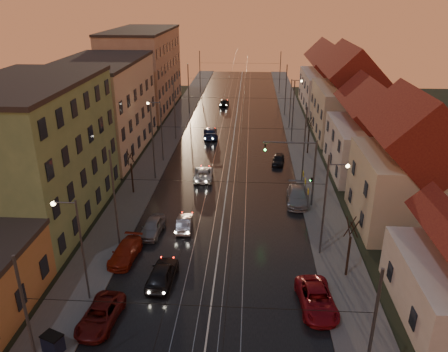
% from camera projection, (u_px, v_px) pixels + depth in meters
% --- Properties ---
extents(ground, '(160.00, 160.00, 0.00)m').
position_uv_depth(ground, '(209.00, 324.00, 29.17)').
color(ground, black).
rests_on(ground, ground).
extents(road, '(16.00, 120.00, 0.04)m').
position_uv_depth(road, '(233.00, 139.00, 65.93)').
color(road, black).
rests_on(road, ground).
extents(sidewalk_left, '(4.00, 120.00, 0.15)m').
position_uv_depth(sidewalk_left, '(168.00, 137.00, 66.47)').
color(sidewalk_left, '#4C4C4C').
rests_on(sidewalk_left, ground).
extents(sidewalk_right, '(4.00, 120.00, 0.15)m').
position_uv_depth(sidewalk_right, '(300.00, 140.00, 65.34)').
color(sidewalk_right, '#4C4C4C').
rests_on(sidewalk_right, ground).
extents(tram_rail_0, '(0.06, 120.00, 0.03)m').
position_uv_depth(tram_rail_0, '(219.00, 138.00, 66.04)').
color(tram_rail_0, gray).
rests_on(tram_rail_0, road).
extents(tram_rail_1, '(0.06, 120.00, 0.03)m').
position_uv_depth(tram_rail_1, '(228.00, 138.00, 65.96)').
color(tram_rail_1, gray).
rests_on(tram_rail_1, road).
extents(tram_rail_2, '(0.06, 120.00, 0.03)m').
position_uv_depth(tram_rail_2, '(238.00, 139.00, 65.87)').
color(tram_rail_2, gray).
rests_on(tram_rail_2, road).
extents(tram_rail_3, '(0.06, 120.00, 0.03)m').
position_uv_depth(tram_rail_3, '(248.00, 139.00, 65.79)').
color(tram_rail_3, gray).
rests_on(tram_rail_3, road).
extents(apartment_left_1, '(10.00, 18.00, 13.00)m').
position_uv_depth(apartment_left_1, '(34.00, 155.00, 40.49)').
color(apartment_left_1, '#5A7F51').
rests_on(apartment_left_1, ground).
extents(apartment_left_2, '(10.00, 20.00, 12.00)m').
position_uv_depth(apartment_left_2, '(103.00, 108.00, 59.07)').
color(apartment_left_2, beige).
rests_on(apartment_left_2, ground).
extents(apartment_left_3, '(10.00, 24.00, 14.00)m').
position_uv_depth(apartment_left_3, '(143.00, 71.00, 80.75)').
color(apartment_left_3, '#9C7B64').
rests_on(apartment_left_3, ground).
extents(house_right_1, '(8.67, 10.20, 10.80)m').
position_uv_depth(house_right_1, '(408.00, 170.00, 39.87)').
color(house_right_1, beige).
rests_on(house_right_1, ground).
extents(house_right_2, '(9.18, 12.24, 9.20)m').
position_uv_depth(house_right_2, '(371.00, 136.00, 52.14)').
color(house_right_2, beige).
rests_on(house_right_2, ground).
extents(house_right_3, '(9.18, 14.28, 11.50)m').
position_uv_depth(house_right_3, '(348.00, 98.00, 65.47)').
color(house_right_3, beige).
rests_on(house_right_3, ground).
extents(house_right_4, '(9.18, 16.32, 10.00)m').
position_uv_depth(house_right_4, '(328.00, 81.00, 82.32)').
color(house_right_4, beige).
rests_on(house_right_4, ground).
extents(catenary_pole_l_0, '(0.16, 0.16, 9.00)m').
position_uv_depth(catenary_pole_l_0, '(30.00, 330.00, 22.38)').
color(catenary_pole_l_0, '#595B60').
rests_on(catenary_pole_l_0, ground).
extents(catenary_pole_r_0, '(0.16, 0.16, 9.00)m').
position_uv_depth(catenary_pole_r_0, '(370.00, 345.00, 21.41)').
color(catenary_pole_r_0, '#595B60').
rests_on(catenary_pole_r_0, ground).
extents(catenary_pole_l_1, '(0.16, 0.16, 9.00)m').
position_uv_depth(catenary_pole_l_1, '(115.00, 201.00, 36.17)').
color(catenary_pole_l_1, '#595B60').
rests_on(catenary_pole_l_1, ground).
extents(catenary_pole_r_1, '(0.16, 0.16, 9.00)m').
position_uv_depth(catenary_pole_r_1, '(324.00, 207.00, 35.20)').
color(catenary_pole_r_1, '#595B60').
rests_on(catenary_pole_r_1, ground).
extents(catenary_pole_l_2, '(0.16, 0.16, 9.00)m').
position_uv_depth(catenary_pole_l_2, '(153.00, 143.00, 49.96)').
color(catenary_pole_l_2, '#595B60').
rests_on(catenary_pole_l_2, ground).
extents(catenary_pole_r_2, '(0.16, 0.16, 9.00)m').
position_uv_depth(catenary_pole_r_2, '(304.00, 146.00, 48.99)').
color(catenary_pole_r_2, '#595B60').
rests_on(catenary_pole_r_2, ground).
extents(catenary_pole_l_3, '(0.16, 0.16, 9.00)m').
position_uv_depth(catenary_pole_l_3, '(175.00, 111.00, 63.75)').
color(catenary_pole_l_3, '#595B60').
rests_on(catenary_pole_l_3, ground).
extents(catenary_pole_r_3, '(0.16, 0.16, 9.00)m').
position_uv_depth(catenary_pole_r_3, '(293.00, 112.00, 62.78)').
color(catenary_pole_r_3, '#595B60').
rests_on(catenary_pole_r_3, ground).
extents(catenary_pole_l_4, '(0.16, 0.16, 9.00)m').
position_uv_depth(catenary_pole_l_4, '(189.00, 89.00, 77.54)').
color(catenary_pole_l_4, '#595B60').
rests_on(catenary_pole_l_4, ground).
extents(catenary_pole_r_4, '(0.16, 0.16, 9.00)m').
position_uv_depth(catenary_pole_r_4, '(286.00, 91.00, 76.57)').
color(catenary_pole_r_4, '#595B60').
rests_on(catenary_pole_r_4, ground).
extents(catenary_pole_l_5, '(0.16, 0.16, 9.00)m').
position_uv_depth(catenary_pole_l_5, '(200.00, 72.00, 94.09)').
color(catenary_pole_l_5, '#595B60').
rests_on(catenary_pole_l_5, ground).
extents(catenary_pole_r_5, '(0.16, 0.16, 9.00)m').
position_uv_depth(catenary_pole_r_5, '(280.00, 73.00, 93.12)').
color(catenary_pole_r_5, '#595B60').
rests_on(catenary_pole_r_5, ground).
extents(street_lamp_0, '(1.75, 0.32, 8.00)m').
position_uv_depth(street_lamp_0, '(77.00, 241.00, 29.62)').
color(street_lamp_0, '#595B60').
rests_on(street_lamp_0, ground).
extents(street_lamp_1, '(1.75, 0.32, 8.00)m').
position_uv_depth(street_lamp_1, '(329.00, 197.00, 35.94)').
color(street_lamp_1, '#595B60').
rests_on(street_lamp_1, ground).
extents(street_lamp_2, '(1.75, 0.32, 8.00)m').
position_uv_depth(street_lamp_2, '(159.00, 125.00, 55.36)').
color(street_lamp_2, '#595B60').
rests_on(street_lamp_2, ground).
extents(street_lamp_3, '(1.75, 0.32, 8.00)m').
position_uv_depth(street_lamp_3, '(293.00, 99.00, 69.04)').
color(street_lamp_3, '#595B60').
rests_on(street_lamp_3, ground).
extents(traffic_light_mast, '(5.30, 0.32, 7.20)m').
position_uv_depth(traffic_light_mast, '(305.00, 165.00, 43.47)').
color(traffic_light_mast, '#595B60').
rests_on(traffic_light_mast, ground).
extents(bare_tree_0, '(1.09, 1.09, 5.11)m').
position_uv_depth(bare_tree_0, '(132.00, 172.00, 47.16)').
color(bare_tree_0, black).
rests_on(bare_tree_0, ground).
extents(bare_tree_1, '(1.09, 1.09, 5.11)m').
position_uv_depth(bare_tree_1, '(349.00, 249.00, 33.14)').
color(bare_tree_1, black).
rests_on(bare_tree_1, ground).
extents(bare_tree_2, '(1.09, 1.09, 5.11)m').
position_uv_depth(bare_tree_2, '(309.00, 137.00, 58.87)').
color(bare_tree_2, black).
rests_on(bare_tree_2, ground).
extents(driving_car_0, '(2.14, 4.64, 1.54)m').
position_uv_depth(driving_car_0, '(162.00, 273.00, 33.15)').
color(driving_car_0, black).
rests_on(driving_car_0, ground).
extents(driving_car_1, '(1.56, 3.88, 1.25)m').
position_uv_depth(driving_car_1, '(184.00, 223.00, 40.68)').
color(driving_car_1, '#9F9FA4').
rests_on(driving_car_1, ground).
extents(driving_car_2, '(2.47, 4.85, 1.31)m').
position_uv_depth(driving_car_2, '(203.00, 174.00, 51.62)').
color(driving_car_2, silver).
rests_on(driving_car_2, ground).
extents(driving_car_3, '(2.68, 5.44, 1.52)m').
position_uv_depth(driving_car_3, '(210.00, 133.00, 66.26)').
color(driving_car_3, '#182248').
rests_on(driving_car_3, ground).
extents(driving_car_4, '(1.92, 4.13, 1.37)m').
position_uv_depth(driving_car_4, '(224.00, 102.00, 84.75)').
color(driving_car_4, black).
rests_on(driving_car_4, ground).
extents(parked_left_1, '(2.54, 4.83, 1.29)m').
position_uv_depth(parked_left_1, '(100.00, 315.00, 29.06)').
color(parked_left_1, '#4C0E0D').
rests_on(parked_left_1, ground).
extents(parked_left_2, '(2.27, 4.70, 1.32)m').
position_uv_depth(parked_left_2, '(125.00, 252.00, 36.07)').
color(parked_left_2, maroon).
rests_on(parked_left_2, ground).
extents(parked_left_3, '(2.04, 4.32, 1.43)m').
position_uv_depth(parked_left_3, '(152.00, 227.00, 39.82)').
color(parked_left_3, gray).
rests_on(parked_left_3, ground).
extents(parked_right_0, '(2.79, 5.31, 1.42)m').
position_uv_depth(parked_right_0, '(317.00, 299.00, 30.45)').
color(parked_right_0, maroon).
rests_on(parked_right_0, ground).
extents(parked_right_1, '(2.43, 5.41, 1.54)m').
position_uv_depth(parked_right_1, '(297.00, 196.00, 45.73)').
color(parked_right_1, '#939398').
rests_on(parked_right_1, ground).
extents(parked_right_2, '(1.90, 3.73, 1.22)m').
position_uv_depth(parked_right_2, '(278.00, 160.00, 56.07)').
color(parked_right_2, black).
rests_on(parked_right_2, ground).
extents(dumpster, '(1.41, 1.20, 1.10)m').
position_uv_depth(dumpster, '(53.00, 343.00, 26.64)').
color(dumpster, black).
rests_on(dumpster, sidewalk_left).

